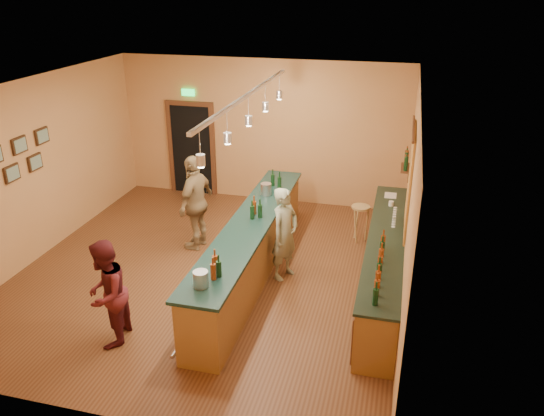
% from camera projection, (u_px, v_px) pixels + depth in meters
% --- Properties ---
extents(floor, '(7.00, 7.00, 0.00)m').
position_uv_depth(floor, '(211.00, 271.00, 9.35)').
color(floor, '#512C17').
rests_on(floor, ground).
extents(ceiling, '(6.50, 7.00, 0.02)m').
position_uv_depth(ceiling, '(201.00, 88.00, 8.07)').
color(ceiling, silver).
rests_on(ceiling, wall_back).
extents(wall_back, '(6.50, 0.02, 3.20)m').
position_uv_depth(wall_back, '(262.00, 132.00, 11.82)').
color(wall_back, '#C28348').
rests_on(wall_back, floor).
extents(wall_front, '(6.50, 0.02, 3.20)m').
position_uv_depth(wall_front, '(88.00, 301.00, 5.60)').
color(wall_front, '#C28348').
rests_on(wall_front, floor).
extents(wall_left, '(0.02, 7.00, 3.20)m').
position_uv_depth(wall_left, '(35.00, 170.00, 9.44)').
color(wall_left, '#C28348').
rests_on(wall_left, floor).
extents(wall_right, '(0.02, 7.00, 3.20)m').
position_uv_depth(wall_right, '(409.00, 205.00, 7.98)').
color(wall_right, '#C28348').
rests_on(wall_right, floor).
extents(doorway, '(1.15, 0.09, 2.48)m').
position_uv_depth(doorway, '(192.00, 147.00, 12.37)').
color(doorway, black).
rests_on(doorway, wall_back).
extents(tapestry, '(0.03, 1.40, 1.60)m').
position_uv_depth(tapestry, '(410.00, 181.00, 8.24)').
color(tapestry, '#95351D').
rests_on(tapestry, wall_right).
extents(bottle_shelf, '(0.17, 0.55, 0.54)m').
position_uv_depth(bottle_shelf, '(407.00, 162.00, 9.66)').
color(bottle_shelf, '#512B18').
rests_on(bottle_shelf, wall_right).
extents(picture_grid, '(0.06, 2.20, 0.70)m').
position_uv_depth(picture_grid, '(4.00, 165.00, 8.63)').
color(picture_grid, '#382111').
rests_on(picture_grid, wall_left).
extents(back_counter, '(0.60, 4.55, 1.27)m').
position_uv_depth(back_counter, '(385.00, 262.00, 8.64)').
color(back_counter, brown).
rests_on(back_counter, floor).
extents(tasting_bar, '(0.74, 5.10, 1.38)m').
position_uv_depth(tasting_bar, '(251.00, 245.00, 8.93)').
color(tasting_bar, brown).
rests_on(tasting_bar, floor).
extents(pendant_track, '(0.11, 4.60, 0.50)m').
position_uv_depth(pendant_track, '(248.00, 105.00, 7.99)').
color(pendant_track, silver).
rests_on(pendant_track, ceiling).
extents(bartender, '(0.60, 0.70, 1.62)m').
position_uv_depth(bartender, '(285.00, 234.00, 8.87)').
color(bartender, gray).
rests_on(bartender, floor).
extents(customer_a, '(0.70, 0.84, 1.56)m').
position_uv_depth(customer_a, '(106.00, 294.00, 7.23)').
color(customer_a, '#59191E').
rests_on(customer_a, floor).
extents(customer_b, '(0.59, 1.12, 1.82)m').
position_uv_depth(customer_b, '(196.00, 202.00, 9.86)').
color(customer_b, '#997A51').
rests_on(customer_b, floor).
extents(bar_stool, '(0.36, 0.36, 0.73)m').
position_uv_depth(bar_stool, '(360.00, 213.00, 10.20)').
color(bar_stool, '#A38649').
rests_on(bar_stool, floor).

